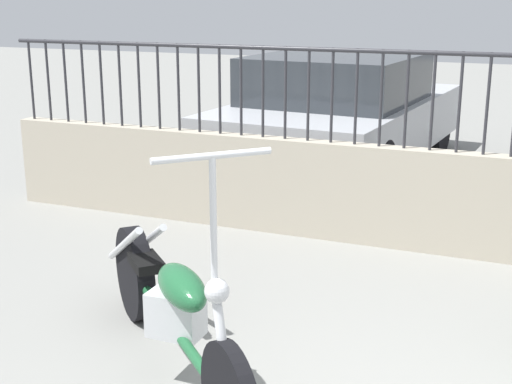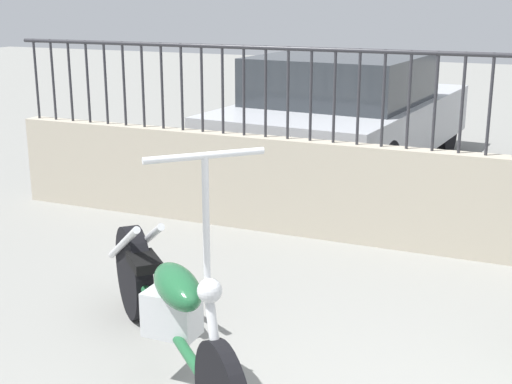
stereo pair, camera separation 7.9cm
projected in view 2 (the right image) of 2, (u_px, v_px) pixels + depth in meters
low_wall at (508, 210)px, 5.41m from camera, size 9.02×0.18×0.82m
motorcycle_green at (164, 303)px, 3.85m from camera, size 1.75×1.70×1.38m
car_silver at (346, 112)px, 8.26m from camera, size 2.22×4.10×1.34m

